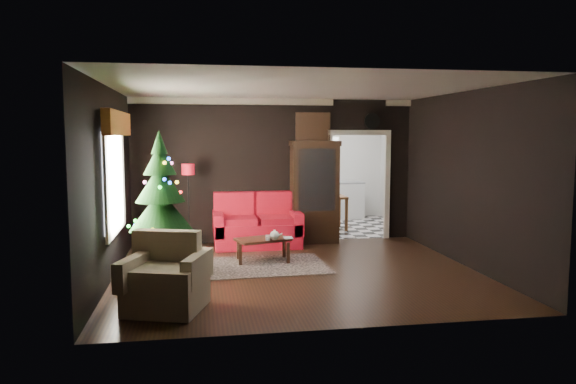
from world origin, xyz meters
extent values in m
plane|color=black|center=(0.00, 0.00, 0.00)|extent=(5.50, 5.50, 0.00)
plane|color=white|center=(0.00, 0.00, 2.80)|extent=(5.50, 5.50, 0.00)
plane|color=black|center=(0.00, 2.50, 1.40)|extent=(5.50, 0.00, 5.50)
plane|color=black|center=(0.00, -2.50, 1.40)|extent=(5.50, 0.00, 5.50)
plane|color=black|center=(-2.75, 0.00, 1.40)|extent=(0.00, 5.50, 5.50)
plane|color=black|center=(2.75, 0.00, 1.40)|extent=(0.00, 5.50, 5.50)
cube|color=white|center=(-2.71, 0.20, 1.45)|extent=(0.05, 1.60, 1.40)
cube|color=#965221|center=(-2.63, 0.20, 2.27)|extent=(0.12, 2.10, 0.35)
plane|color=silver|center=(1.70, 4.00, 0.00)|extent=(3.00, 3.00, 0.00)
cube|color=white|center=(1.70, 5.45, 1.70)|extent=(0.70, 0.06, 0.70)
cube|color=#482E3E|center=(-0.46, 0.49, 0.01)|extent=(2.08, 1.55, 0.01)
cylinder|color=silver|center=(-0.37, 0.76, 0.43)|extent=(0.09, 0.09, 0.06)
cylinder|color=white|center=(-0.38, 0.60, 0.43)|extent=(0.08, 0.08, 0.07)
imported|color=gray|center=(-0.10, 0.72, 0.50)|extent=(0.15, 0.02, 0.20)
cylinder|color=silver|center=(1.95, 2.45, 2.38)|extent=(0.32, 0.32, 0.06)
cube|color=#AD804B|center=(0.75, 2.46, 2.25)|extent=(0.62, 0.05, 0.52)
cube|color=white|center=(1.70, 5.20, 0.45)|extent=(1.80, 0.60, 0.90)
camera|label=1|loc=(-1.49, -8.09, 2.11)|focal=34.08mm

